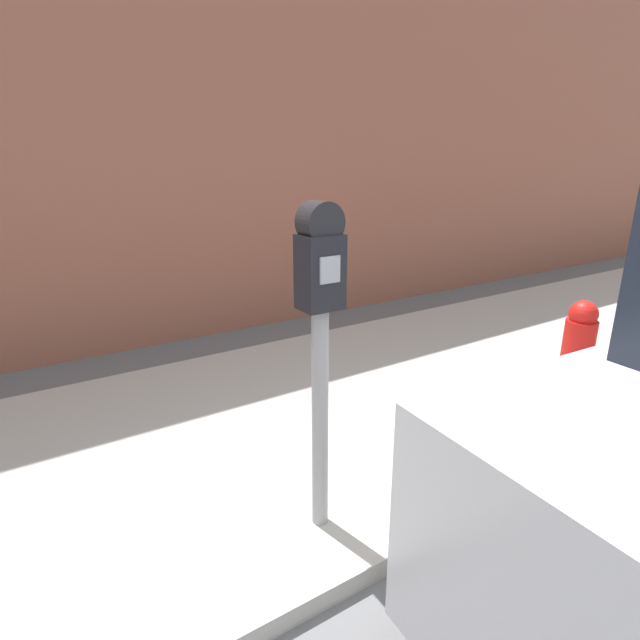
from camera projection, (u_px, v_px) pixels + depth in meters
name	position (u px, v px, depth m)	size (l,w,h in m)	color
sidewalk	(303.00, 418.00, 3.59)	(24.00, 2.80, 0.10)	#ADAAA3
building_facade	(173.00, 91.00, 4.75)	(24.00, 0.30, 4.90)	#935642
parking_meter	(320.00, 322.00, 2.17)	(0.18, 0.15, 1.56)	gray
fire_hydrant	(577.00, 352.00, 3.63)	(0.22, 0.22, 0.77)	red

